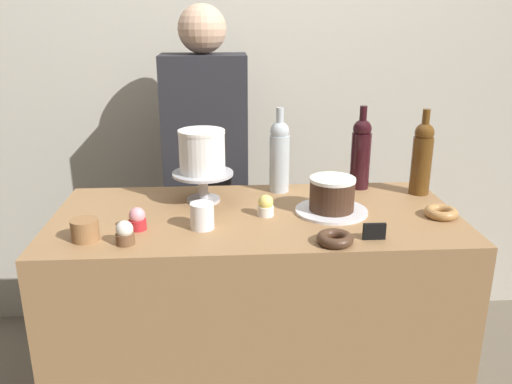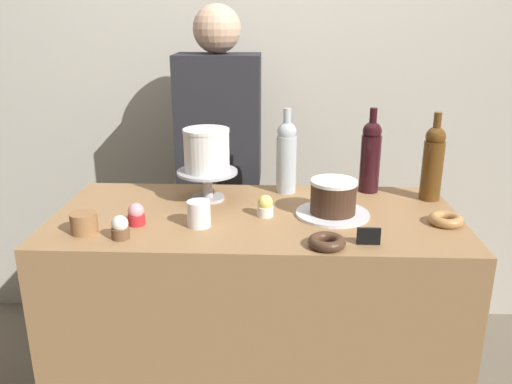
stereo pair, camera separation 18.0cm
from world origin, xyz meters
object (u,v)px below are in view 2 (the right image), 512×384
at_px(cupcake_lemon, 265,206).
at_px(donut_maple, 446,220).
at_px(cake_stand_pedestal, 208,180).
at_px(wine_bottle_amber, 433,162).
at_px(white_layer_cake, 207,150).
at_px(cookie_stack, 84,223).
at_px(wine_bottle_clear, 286,156).
at_px(donut_chocolate, 327,242).
at_px(coffee_cup_ceramic, 199,214).
at_px(price_sign_chalkboard, 369,236).
at_px(cupcake_strawberry, 136,215).
at_px(cupcake_vanilla, 120,228).
at_px(wine_bottle_dark_red, 371,155).
at_px(barista_figure, 220,182).
at_px(chocolate_round_cake, 333,196).

distance_m(cupcake_lemon, donut_maple, 0.60).
bearing_deg(cake_stand_pedestal, wine_bottle_amber, 2.68).
distance_m(white_layer_cake, wine_bottle_amber, 0.83).
bearing_deg(donut_maple, cookie_stack, -174.07).
xyz_separation_m(wine_bottle_clear, donut_chocolate, (0.12, -0.51, -0.13)).
height_order(wine_bottle_clear, cookie_stack, wine_bottle_clear).
distance_m(wine_bottle_amber, coffee_cup_ceramic, 0.88).
xyz_separation_m(white_layer_cake, donut_maple, (0.81, -0.21, -0.17)).
bearing_deg(coffee_cup_ceramic, wine_bottle_clear, 51.72).
distance_m(wine_bottle_amber, price_sign_chalkboard, 0.53).
height_order(wine_bottle_amber, cupcake_strawberry, wine_bottle_amber).
bearing_deg(coffee_cup_ceramic, cupcake_vanilla, -154.23).
height_order(cupcake_lemon, donut_maple, cupcake_lemon).
bearing_deg(cake_stand_pedestal, donut_maple, -14.60).
relative_size(cupcake_lemon, cookie_stack, 0.88).
distance_m(wine_bottle_dark_red, barista_figure, 0.71).
height_order(cake_stand_pedestal, cookie_stack, cake_stand_pedestal).
relative_size(wine_bottle_dark_red, cupcake_lemon, 4.38).
bearing_deg(cupcake_vanilla, cake_stand_pedestal, 59.03).
bearing_deg(coffee_cup_ceramic, donut_chocolate, -20.00).
bearing_deg(white_layer_cake, wine_bottle_clear, 19.26).
bearing_deg(coffee_cup_ceramic, wine_bottle_amber, 20.08).
relative_size(wine_bottle_clear, coffee_cup_ceramic, 3.83).
bearing_deg(white_layer_cake, cupcake_lemon, -36.52).
relative_size(cake_stand_pedestal, price_sign_chalkboard, 3.17).
relative_size(cupcake_vanilla, donut_chocolate, 0.66).
relative_size(white_layer_cake, donut_maple, 1.50).
bearing_deg(donut_maple, white_layer_cake, 165.40).
relative_size(donut_chocolate, donut_maple, 1.00).
xyz_separation_m(cupcake_lemon, coffee_cup_ceramic, (-0.21, -0.10, 0.01)).
distance_m(white_layer_cake, cupcake_vanilla, 0.46).
bearing_deg(wine_bottle_clear, wine_bottle_dark_red, 3.82).
relative_size(wine_bottle_dark_red, price_sign_chalkboard, 4.65).
bearing_deg(donut_maple, cake_stand_pedestal, 165.40).
height_order(chocolate_round_cake, cookie_stack, chocolate_round_cake).
relative_size(wine_bottle_dark_red, coffee_cup_ceramic, 3.83).
bearing_deg(barista_figure, cake_stand_pedestal, -89.97).
height_order(wine_bottle_dark_red, barista_figure, barista_figure).
distance_m(wine_bottle_clear, donut_chocolate, 0.54).
bearing_deg(donut_maple, barista_figure, 142.29).
height_order(cake_stand_pedestal, price_sign_chalkboard, cake_stand_pedestal).
xyz_separation_m(cake_stand_pedestal, cupcake_vanilla, (-0.22, -0.37, -0.04)).
distance_m(wine_bottle_dark_red, donut_maple, 0.41).
bearing_deg(barista_figure, donut_maple, -37.71).
relative_size(cake_stand_pedestal, wine_bottle_amber, 0.68).
bearing_deg(donut_chocolate, wine_bottle_amber, 46.81).
bearing_deg(cookie_stack, coffee_cup_ceramic, 11.34).
bearing_deg(coffee_cup_ceramic, cupcake_strawberry, 179.00).
relative_size(donut_maple, price_sign_chalkboard, 1.60).
relative_size(wine_bottle_clear, cookie_stack, 3.87).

